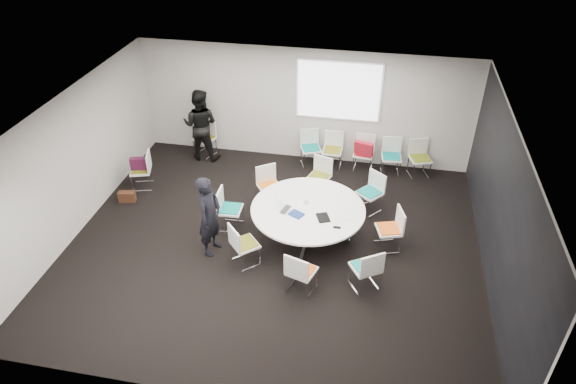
% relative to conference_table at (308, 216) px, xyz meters
% --- Properties ---
extents(room_shell, '(8.08, 7.08, 2.88)m').
position_rel_conference_table_xyz_m(room_shell, '(-0.52, -0.31, 0.86)').
color(room_shell, black).
rests_on(room_shell, ground).
extents(conference_table, '(2.22, 2.22, 0.73)m').
position_rel_conference_table_xyz_m(conference_table, '(0.00, 0.00, 0.00)').
color(conference_table, silver).
rests_on(conference_table, ground).
extents(projection_screen, '(1.90, 0.03, 1.35)m').
position_rel_conference_table_xyz_m(projection_screen, '(0.19, 3.15, 1.31)').
color(projection_screen, white).
rests_on(projection_screen, room_shell).
extents(chair_ring_a, '(0.56, 0.57, 0.88)m').
position_rel_conference_table_xyz_m(chair_ring_a, '(1.59, -0.00, -0.26)').
color(chair_ring_a, silver).
rests_on(chair_ring_a, ground).
extents(chair_ring_b, '(0.64, 0.64, 0.88)m').
position_rel_conference_table_xyz_m(chair_ring_b, '(1.15, 1.19, -0.26)').
color(chair_ring_b, silver).
rests_on(chair_ring_b, ground).
extents(chair_ring_c, '(0.58, 0.57, 0.88)m').
position_rel_conference_table_xyz_m(chair_ring_c, '(-0.00, 1.59, -0.26)').
color(chair_ring_c, silver).
rests_on(chair_ring_c, ground).
extents(chair_ring_d, '(0.63, 0.63, 0.88)m').
position_rel_conference_table_xyz_m(chair_ring_d, '(-1.00, 1.02, -0.26)').
color(chair_ring_d, silver).
rests_on(chair_ring_d, ground).
extents(chair_ring_e, '(0.46, 0.47, 0.88)m').
position_rel_conference_table_xyz_m(chair_ring_e, '(-1.61, 0.05, -0.26)').
color(chair_ring_e, silver).
rests_on(chair_ring_e, ground).
extents(chair_ring_f, '(0.64, 0.64, 0.88)m').
position_rel_conference_table_xyz_m(chair_ring_f, '(-1.03, -0.96, -0.26)').
color(chair_ring_f, silver).
rests_on(chair_ring_f, ground).
extents(chair_ring_g, '(0.58, 0.57, 0.88)m').
position_rel_conference_table_xyz_m(chair_ring_g, '(0.12, -1.47, -0.26)').
color(chair_ring_g, silver).
rests_on(chair_ring_g, ground).
extents(chair_ring_h, '(0.63, 0.62, 0.88)m').
position_rel_conference_table_xyz_m(chair_ring_h, '(1.21, -1.17, -0.26)').
color(chair_ring_h, silver).
rests_on(chair_ring_h, ground).
extents(chair_back_a, '(0.58, 0.58, 0.88)m').
position_rel_conference_table_xyz_m(chair_back_a, '(-0.38, 2.85, -0.26)').
color(chair_back_a, silver).
rests_on(chair_back_a, ground).
extents(chair_back_b, '(0.47, 0.46, 0.88)m').
position_rel_conference_table_xyz_m(chair_back_b, '(0.15, 2.85, -0.26)').
color(chair_back_b, silver).
rests_on(chair_back_b, ground).
extents(chair_back_c, '(0.50, 0.49, 0.88)m').
position_rel_conference_table_xyz_m(chair_back_c, '(0.90, 2.85, -0.26)').
color(chair_back_c, silver).
rests_on(chair_back_c, ground).
extents(chair_back_d, '(0.50, 0.49, 0.88)m').
position_rel_conference_table_xyz_m(chair_back_d, '(1.56, 2.81, -0.26)').
color(chair_back_d, silver).
rests_on(chair_back_d, ground).
extents(chair_back_e, '(0.58, 0.57, 0.88)m').
position_rel_conference_table_xyz_m(chair_back_e, '(2.22, 2.85, -0.26)').
color(chair_back_e, silver).
rests_on(chair_back_e, ground).
extents(chair_spare_left, '(0.56, 0.57, 0.88)m').
position_rel_conference_table_xyz_m(chair_spare_left, '(-4.00, 1.13, -0.26)').
color(chair_spare_left, silver).
rests_on(chair_spare_left, ground).
extents(chair_person_back, '(0.60, 0.59, 0.88)m').
position_rel_conference_table_xyz_m(chair_person_back, '(-3.08, 2.85, -0.26)').
color(chair_person_back, silver).
rests_on(chair_person_back, ground).
extents(person_main, '(0.49, 0.66, 1.65)m').
position_rel_conference_table_xyz_m(person_main, '(-1.75, -0.72, 0.29)').
color(person_main, black).
rests_on(person_main, ground).
extents(person_back, '(0.88, 0.69, 1.81)m').
position_rel_conference_table_xyz_m(person_back, '(-3.09, 2.69, 0.36)').
color(person_back, black).
rests_on(person_back, ground).
extents(laptop, '(0.26, 0.34, 0.02)m').
position_rel_conference_table_xyz_m(laptop, '(-0.38, -0.15, 0.20)').
color(laptop, '#333338').
rests_on(laptop, conference_table).
extents(laptop_lid, '(0.13, 0.28, 0.22)m').
position_rel_conference_table_xyz_m(laptop_lid, '(-0.57, -0.01, 0.32)').
color(laptop_lid, silver).
rests_on(laptop_lid, conference_table).
extents(notebook_black, '(0.32, 0.36, 0.02)m').
position_rel_conference_table_xyz_m(notebook_black, '(0.33, -0.26, 0.20)').
color(notebook_black, black).
rests_on(notebook_black, conference_table).
extents(tablet_folio, '(0.32, 0.30, 0.03)m').
position_rel_conference_table_xyz_m(tablet_folio, '(-0.19, -0.25, 0.20)').
color(tablet_folio, navy).
rests_on(tablet_folio, conference_table).
extents(papers_right, '(0.33, 0.26, 0.00)m').
position_rel_conference_table_xyz_m(papers_right, '(0.64, 0.22, 0.19)').
color(papers_right, white).
rests_on(papers_right, conference_table).
extents(papers_front, '(0.32, 0.24, 0.00)m').
position_rel_conference_table_xyz_m(papers_front, '(0.68, -0.19, 0.19)').
color(papers_front, silver).
rests_on(papers_front, conference_table).
extents(cup, '(0.08, 0.08, 0.09)m').
position_rel_conference_table_xyz_m(cup, '(-0.07, 0.16, 0.23)').
color(cup, white).
rests_on(cup, conference_table).
extents(phone, '(0.14, 0.07, 0.01)m').
position_rel_conference_table_xyz_m(phone, '(0.62, -0.50, 0.19)').
color(phone, black).
rests_on(phone, conference_table).
extents(maroon_bag, '(0.42, 0.24, 0.28)m').
position_rel_conference_table_xyz_m(maroon_bag, '(-4.02, 1.12, 0.08)').
color(maroon_bag, '#42112C').
rests_on(maroon_bag, chair_spare_left).
extents(brown_bag, '(0.39, 0.23, 0.24)m').
position_rel_conference_table_xyz_m(brown_bag, '(-4.12, 0.51, -0.42)').
color(brown_bag, '#3B2012').
rests_on(brown_bag, ground).
extents(red_jacket, '(0.47, 0.27, 0.36)m').
position_rel_conference_table_xyz_m(red_jacket, '(0.90, 2.63, 0.16)').
color(red_jacket, '#AF1526').
rests_on(red_jacket, chair_back_c).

